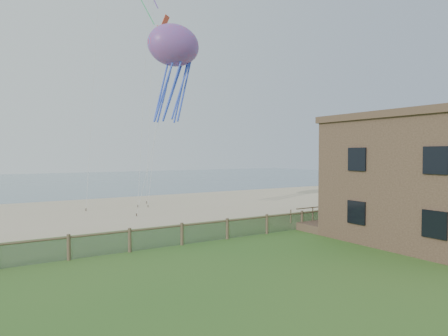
{
  "coord_description": "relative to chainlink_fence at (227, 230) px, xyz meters",
  "views": [
    {
      "loc": [
        -12.72,
        -14.0,
        5.09
      ],
      "look_at": [
        1.02,
        8.0,
        4.18
      ],
      "focal_mm": 32.0,
      "sensor_mm": 36.0,
      "label": 1
    }
  ],
  "objects": [
    {
      "name": "ground",
      "position": [
        0.0,
        -6.0,
        -0.55
      ],
      "size": [
        160.0,
        160.0,
        0.0
      ],
      "primitive_type": "plane",
      "color": "#2E6221",
      "rests_on": "ground"
    },
    {
      "name": "sand_beach",
      "position": [
        0.0,
        16.0,
        -0.55
      ],
      "size": [
        72.0,
        20.0,
        0.02
      ],
      "primitive_type": "cube",
      "color": "#C1B08C",
      "rests_on": "ground"
    },
    {
      "name": "ocean",
      "position": [
        0.0,
        60.0,
        -0.55
      ],
      "size": [
        160.0,
        68.0,
        0.02
      ],
      "primitive_type": "cube",
      "color": "slate",
      "rests_on": "ground"
    },
    {
      "name": "chainlink_fence",
      "position": [
        0.0,
        0.0,
        0.0
      ],
      "size": [
        36.2,
        0.2,
        1.25
      ],
      "primitive_type": null,
      "color": "#483928",
      "rests_on": "ground"
    },
    {
      "name": "motel_deck",
      "position": [
        13.0,
        -1.0,
        -0.3
      ],
      "size": [
        15.0,
        2.0,
        0.5
      ],
      "primitive_type": "cube",
      "color": "brown",
      "rests_on": "ground"
    },
    {
      "name": "picnic_table",
      "position": [
        7.73,
        -1.46,
        -0.18
      ],
      "size": [
        1.85,
        1.46,
        0.74
      ],
      "primitive_type": null,
      "rotation": [
        0.0,
        0.0,
        -0.07
      ],
      "color": "brown",
      "rests_on": "ground"
    },
    {
      "name": "octopus_kite",
      "position": [
        0.38,
        8.29,
        10.87
      ],
      "size": [
        4.5,
        3.78,
        7.9
      ],
      "primitive_type": null,
      "rotation": [
        0.0,
        0.0,
        -0.32
      ],
      "color": "#D82243"
    },
    {
      "name": "kite_red",
      "position": [
        1.32,
        11.96,
        15.22
      ],
      "size": [
        1.81,
        1.88,
        2.46
      ],
      "primitive_type": null,
      "rotation": [
        0.44,
        0.0,
        0.71
      ],
      "color": "red"
    },
    {
      "name": "kite_green",
      "position": [
        0.01,
        12.46,
        17.5
      ],
      "size": [
        2.24,
        2.01,
        3.1
      ],
      "primitive_type": null,
      "rotation": [
        0.44,
        0.0,
        0.98
      ],
      "color": "#31BA63"
    }
  ]
}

